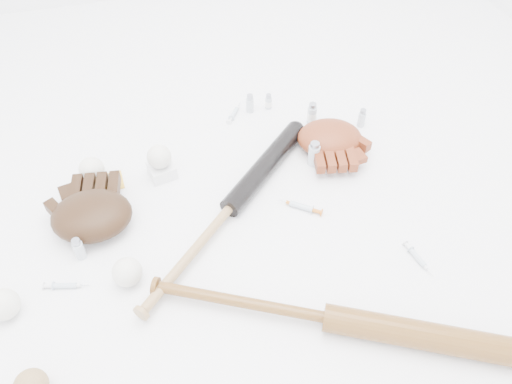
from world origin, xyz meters
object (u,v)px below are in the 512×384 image
object	(u,v)px
glove_dark	(92,215)
pedestal	(162,170)
bat_dark	(230,207)
bat_wood	(328,318)

from	to	relation	value
glove_dark	pedestal	bearing A→B (deg)	44.24
bat_dark	pedestal	size ratio (longest dim) A/B	11.31
bat_wood	glove_dark	xyz separation A→B (m)	(-0.54, 0.49, 0.02)
bat_wood	pedestal	world-z (taller)	bat_wood
bat_dark	pedestal	world-z (taller)	bat_dark
bat_dark	glove_dark	size ratio (longest dim) A/B	3.17
glove_dark	bat_dark	bearing A→B (deg)	-0.40
bat_dark	glove_dark	distance (m)	0.40
bat_wood	pedestal	bearing A→B (deg)	143.80
bat_wood	glove_dark	distance (m)	0.73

